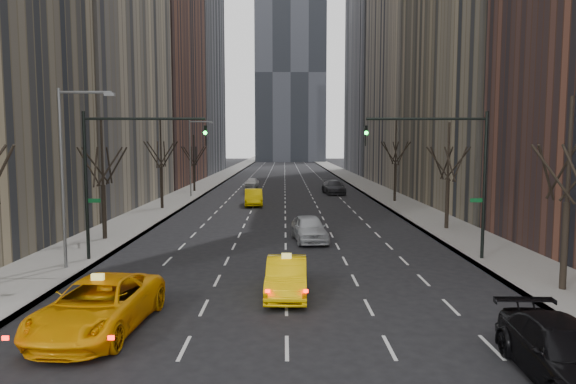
{
  "coord_description": "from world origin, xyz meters",
  "views": [
    {
      "loc": [
        -0.07,
        -15.67,
        6.46
      ],
      "look_at": [
        0.14,
        15.25,
        3.5
      ],
      "focal_mm": 32.0,
      "sensor_mm": 36.0,
      "label": 1
    }
  ],
  "objects_px": {
    "taxi_sedan": "(287,277)",
    "silver_sedan_ahead": "(309,228)",
    "taxi_suv": "(98,306)",
    "parked_suv_black": "(564,353)"
  },
  "relations": [
    {
      "from": "taxi_sedan",
      "to": "silver_sedan_ahead",
      "type": "relative_size",
      "value": 0.96
    },
    {
      "from": "taxi_sedan",
      "to": "silver_sedan_ahead",
      "type": "height_order",
      "value": "silver_sedan_ahead"
    },
    {
      "from": "taxi_suv",
      "to": "parked_suv_black",
      "type": "relative_size",
      "value": 1.17
    },
    {
      "from": "taxi_suv",
      "to": "parked_suv_black",
      "type": "bearing_deg",
      "value": -11.01
    },
    {
      "from": "taxi_sedan",
      "to": "silver_sedan_ahead",
      "type": "distance_m",
      "value": 12.16
    },
    {
      "from": "taxi_sedan",
      "to": "parked_suv_black",
      "type": "distance_m",
      "value": 10.95
    },
    {
      "from": "taxi_suv",
      "to": "silver_sedan_ahead",
      "type": "relative_size",
      "value": 1.28
    },
    {
      "from": "taxi_suv",
      "to": "silver_sedan_ahead",
      "type": "height_order",
      "value": "taxi_suv"
    },
    {
      "from": "taxi_sedan",
      "to": "silver_sedan_ahead",
      "type": "xyz_separation_m",
      "value": [
        1.55,
        12.06,
        0.06
      ]
    },
    {
      "from": "silver_sedan_ahead",
      "to": "parked_suv_black",
      "type": "relative_size",
      "value": 0.92
    }
  ]
}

